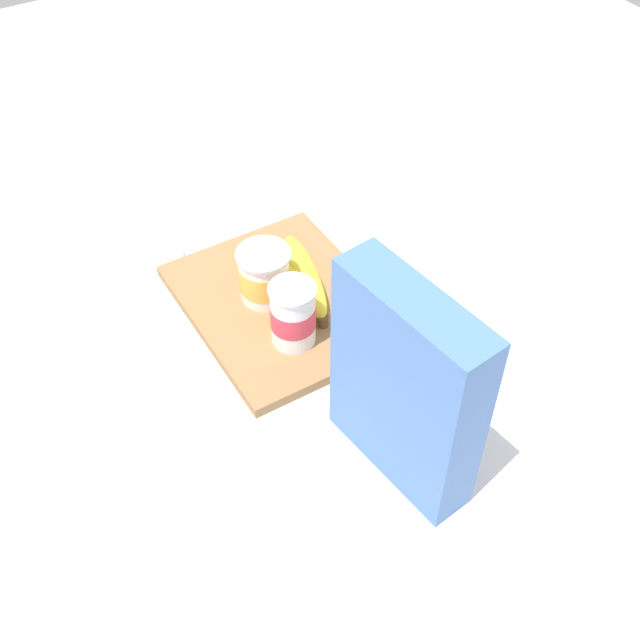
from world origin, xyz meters
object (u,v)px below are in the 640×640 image
Objects in this scene: yogurt_cup_front at (293,315)px; yogurt_cup_back at (265,275)px; cutting_board at (282,303)px; banana_bunch at (298,280)px; spoon at (176,245)px; cereal_box at (406,388)px.

yogurt_cup_back is at bearing -5.03° from yogurt_cup_front.
yogurt_cup_back reaches higher than cutting_board.
yogurt_cup_front is 0.10m from yogurt_cup_back.
cutting_board is 0.10m from yogurt_cup_front.
banana_bunch is (0.01, -0.03, 0.03)m from cutting_board.
yogurt_cup_back reaches higher than spoon.
cereal_box is 0.53m from spoon.
yogurt_cup_front is 0.52× the size of banana_bunch.
yogurt_cup_back is at bearing 74.65° from banana_bunch.
yogurt_cup_back is 0.62× the size of spoon.
yogurt_cup_front is 0.10m from banana_bunch.
banana_bunch is at bearing 166.04° from cereal_box.
banana_bunch is (0.31, -0.04, -0.10)m from cereal_box.
cereal_box is at bearing 178.44° from cutting_board.
banana_bunch is 1.42× the size of spoon.
cereal_box reaches higher than yogurt_cup_front.
banana_bunch is at bearing -105.35° from yogurt_cup_back.
yogurt_cup_front reaches higher than cutting_board.
cereal_box is 2.85× the size of yogurt_cup_front.
cutting_board reaches higher than spoon.
banana_bunch reaches higher than cutting_board.
yogurt_cup_front is at bearing 177.37° from cereal_box.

